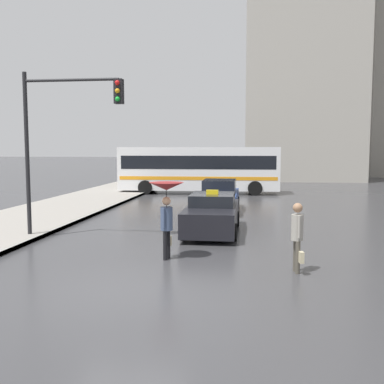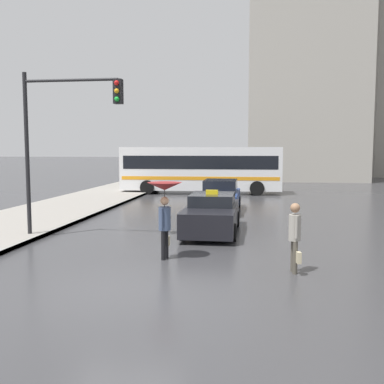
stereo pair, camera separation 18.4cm
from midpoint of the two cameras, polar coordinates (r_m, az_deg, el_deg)
name	(u,v)px [view 1 (the left image)]	position (r m, az deg, el deg)	size (l,w,h in m)	color
ground_plane	(126,292)	(10.07, -8.93, -12.42)	(300.00, 300.00, 0.00)	#38383A
taxi	(212,214)	(16.59, 2.28, -2.85)	(1.91, 4.66, 1.58)	black
sedan_red	(219,197)	(22.32, 3.25, -0.62)	(1.91, 4.57, 1.54)	navy
city_bus	(199,168)	(31.06, 0.71, 3.11)	(10.99, 3.00, 3.19)	silver
pedestrian_with_umbrella	(167,200)	(12.47, -3.68, -1.06)	(0.96, 0.96, 2.16)	black
pedestrian_man	(297,233)	(11.46, 12.78, -5.07)	(0.34, 0.58, 1.76)	#4C473D
traffic_light	(64,124)	(15.83, -16.24, 8.34)	(3.48, 0.38, 5.66)	black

